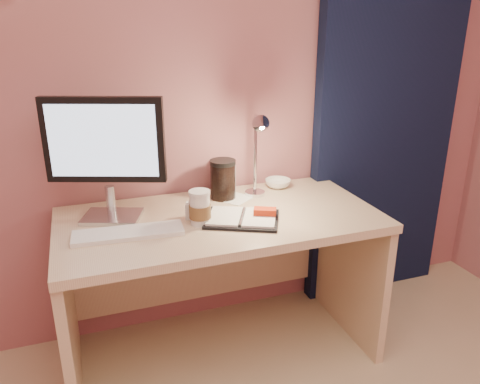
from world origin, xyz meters
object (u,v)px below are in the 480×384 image
object	(u,v)px
keyboard	(129,233)
bowl	(278,183)
desk_lamp	(268,147)
lotion_bottle	(191,207)
planner	(244,218)
monitor	(106,148)
dark_jar	(223,181)
product_box	(224,176)
coffee_cup	(200,209)
desk	(216,254)

from	to	relation	value
keyboard	bowl	world-z (taller)	bowl
desk_lamp	lotion_bottle	bearing A→B (deg)	-156.16
keyboard	desk_lamp	distance (m)	0.73
planner	lotion_bottle	xyz separation A→B (m)	(-0.21, 0.10, 0.04)
lotion_bottle	planner	bearing A→B (deg)	-24.81
monitor	keyboard	distance (m)	0.36
bowl	dark_jar	world-z (taller)	dark_jar
monitor	product_box	size ratio (longest dim) A/B	3.34
coffee_cup	lotion_bottle	bearing A→B (deg)	106.42
bowl	desk_lamp	size ratio (longest dim) A/B	0.31
desk_lamp	planner	bearing A→B (deg)	-123.64
dark_jar	lotion_bottle	bearing A→B (deg)	-136.64
bowl	desk_lamp	bearing A→B (deg)	-127.42
coffee_cup	lotion_bottle	distance (m)	0.07
product_box	desk_lamp	size ratio (longest dim) A/B	0.37
bowl	lotion_bottle	xyz separation A→B (m)	(-0.52, -0.25, 0.03)
monitor	lotion_bottle	distance (m)	0.43
lotion_bottle	desk_lamp	size ratio (longest dim) A/B	0.25
lotion_bottle	product_box	distance (m)	0.38
dark_jar	desk_lamp	bearing A→B (deg)	-31.54
desk	desk_lamp	world-z (taller)	desk_lamp
lotion_bottle	monitor	bearing A→B (deg)	161.09
bowl	desk_lamp	world-z (taller)	desk_lamp
coffee_cup	product_box	world-z (taller)	product_box
coffee_cup	lotion_bottle	xyz separation A→B (m)	(-0.02, 0.07, -0.02)
desk	desk_lamp	distance (m)	0.56
desk	planner	size ratio (longest dim) A/B	3.71
monitor	lotion_bottle	xyz separation A→B (m)	(0.33, -0.11, -0.26)
coffee_cup	bowl	xyz separation A→B (m)	(0.50, 0.32, -0.05)
monitor	bowl	distance (m)	0.90
monitor	bowl	xyz separation A→B (m)	(0.84, 0.14, -0.29)
planner	lotion_bottle	distance (m)	0.23
keyboard	dark_jar	distance (m)	0.56
desk	coffee_cup	xyz separation A→B (m)	(-0.10, -0.13, 0.30)
keyboard	desk_lamp	size ratio (longest dim) A/B	1.03
planner	product_box	size ratio (longest dim) A/B	2.39
planner	product_box	distance (m)	0.40
monitor	planner	size ratio (longest dim) A/B	1.40
dark_jar	planner	bearing A→B (deg)	-89.29
coffee_cup	dark_jar	xyz separation A→B (m)	(0.18, 0.26, 0.02)
dark_jar	product_box	world-z (taller)	dark_jar
dark_jar	product_box	bearing A→B (deg)	70.71
monitor	planner	bearing A→B (deg)	-1.14
desk	lotion_bottle	xyz separation A→B (m)	(-0.12, -0.06, 0.28)
desk	product_box	bearing A→B (deg)	64.00
desk_lamp	monitor	bearing A→B (deg)	-170.28
monitor	bowl	bearing A→B (deg)	29.34
planner	dark_jar	bearing A→B (deg)	116.53
bowl	lotion_bottle	distance (m)	0.57
coffee_cup	product_box	distance (m)	0.42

